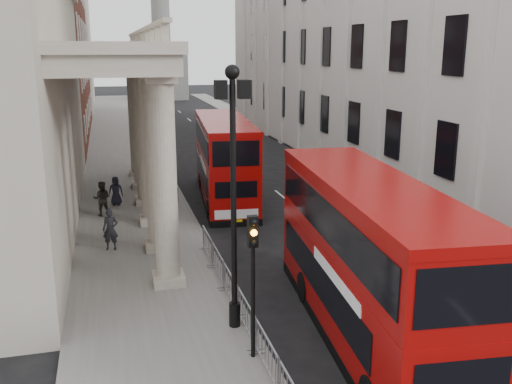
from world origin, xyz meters
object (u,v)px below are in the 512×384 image
(traffic_light, at_px, (253,261))
(pedestrian_b, at_px, (102,199))
(lamp_post_mid, at_px, (172,120))
(monument_column, at_px, (160,6))
(bus_far, at_px, (224,158))
(pedestrian_a, at_px, (110,229))
(bus_near, at_px, (368,257))
(lamp_post_north, at_px, (150,97))
(pedestrian_c, at_px, (116,191))
(lamp_post_south, at_px, (233,183))

(traffic_light, xyz_separation_m, pedestrian_b, (-4.24, 16.12, -2.05))
(lamp_post_mid, bearing_deg, traffic_light, -89.68)
(monument_column, height_order, bus_far, monument_column)
(pedestrian_a, bearing_deg, bus_near, -39.90)
(lamp_post_mid, distance_m, pedestrian_b, 5.96)
(traffic_light, bearing_deg, pedestrian_a, 110.24)
(lamp_post_mid, relative_size, lamp_post_north, 1.00)
(bus_far, bearing_deg, pedestrian_a, -125.72)
(monument_column, xyz_separation_m, pedestrian_b, (-10.74, -73.90, -14.92))
(monument_column, distance_m, pedestrian_a, 81.58)
(monument_column, distance_m, lamp_post_north, 57.46)
(pedestrian_a, bearing_deg, bus_far, 60.95)
(monument_column, bearing_deg, pedestrian_b, -98.27)
(pedestrian_c, bearing_deg, bus_far, 7.78)
(lamp_post_south, relative_size, traffic_light, 1.93)
(pedestrian_b, bearing_deg, lamp_post_south, 112.04)
(lamp_post_mid, relative_size, traffic_light, 1.93)
(pedestrian_a, height_order, pedestrian_c, pedestrian_a)
(lamp_post_south, xyz_separation_m, bus_far, (3.02, 16.18, -2.37))
(lamp_post_south, xyz_separation_m, bus_near, (3.92, -1.44, -2.27))
(pedestrian_a, bearing_deg, lamp_post_south, -53.72)
(pedestrian_b, bearing_deg, lamp_post_mid, -149.64)
(lamp_post_south, distance_m, lamp_post_north, 32.00)
(lamp_post_south, height_order, lamp_post_mid, same)
(pedestrian_a, bearing_deg, traffic_light, -57.46)
(lamp_post_north, height_order, pedestrian_c, lamp_post_north)
(pedestrian_c, bearing_deg, bus_near, -60.24)
(monument_column, height_order, lamp_post_mid, monument_column)
(bus_far, xyz_separation_m, pedestrian_c, (-6.39, -0.06, -1.59))
(lamp_post_south, xyz_separation_m, pedestrian_c, (-3.37, 16.12, -3.96))
(pedestrian_b, bearing_deg, pedestrian_a, 99.46)
(lamp_post_north, bearing_deg, bus_near, -83.32)
(monument_column, xyz_separation_m, pedestrian_c, (-9.97, -71.88, -15.03))
(bus_far, relative_size, pedestrian_a, 6.10)
(lamp_post_south, distance_m, pedestrian_b, 15.19)
(lamp_post_mid, relative_size, pedestrian_c, 4.99)
(pedestrian_b, bearing_deg, lamp_post_north, -97.32)
(lamp_post_north, xyz_separation_m, traffic_light, (0.10, -34.02, -1.80))
(lamp_post_north, xyz_separation_m, bus_far, (3.02, -15.82, -2.37))
(lamp_post_south, bearing_deg, bus_far, 79.42)
(bus_near, bearing_deg, lamp_post_south, 165.23)
(monument_column, bearing_deg, pedestrian_a, -97.43)
(monument_column, xyz_separation_m, bus_far, (-3.58, -71.82, -13.44))
(monument_column, relative_size, lamp_post_north, 6.51)
(traffic_light, relative_size, bus_far, 0.37)
(lamp_post_mid, height_order, lamp_post_north, same)
(monument_column, relative_size, traffic_light, 12.60)
(lamp_post_south, bearing_deg, lamp_post_north, 90.00)
(traffic_light, height_order, pedestrian_c, traffic_light)
(lamp_post_south, xyz_separation_m, lamp_post_mid, (0.00, 16.00, 0.00))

